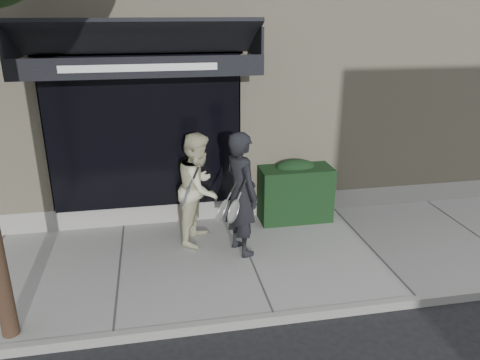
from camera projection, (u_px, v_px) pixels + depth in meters
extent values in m
plane|color=black|center=(249.00, 262.00, 7.42)|extent=(80.00, 80.00, 0.00)
cube|color=gray|center=(249.00, 259.00, 7.40)|extent=(20.00, 3.00, 0.12)
cube|color=gray|center=(274.00, 319.00, 5.97)|extent=(20.00, 0.10, 0.14)
cube|color=#B9AB8D|center=(207.00, 55.00, 11.08)|extent=(14.00, 7.00, 5.50)
cube|color=gray|center=(231.00, 206.00, 8.90)|extent=(14.02, 0.42, 0.50)
cube|color=black|center=(145.00, 133.00, 7.97)|extent=(3.20, 0.30, 2.60)
cube|color=gray|center=(48.00, 135.00, 7.82)|extent=(0.08, 0.40, 2.60)
cube|color=gray|center=(236.00, 126.00, 8.38)|extent=(0.08, 0.40, 2.60)
cube|color=gray|center=(140.00, 51.00, 7.64)|extent=(3.36, 0.40, 0.12)
cube|color=black|center=(138.00, 37.00, 6.91)|extent=(3.60, 1.03, 0.55)
cube|color=black|center=(139.00, 68.00, 6.58)|extent=(3.60, 0.05, 0.30)
cube|color=white|center=(139.00, 68.00, 6.55)|extent=(2.20, 0.01, 0.10)
cube|color=black|center=(10.00, 44.00, 6.62)|extent=(0.04, 1.00, 0.45)
cube|color=black|center=(255.00, 41.00, 7.24)|extent=(0.04, 1.00, 0.45)
cube|color=black|center=(294.00, 193.00, 8.55)|extent=(1.30, 0.70, 1.00)
ellipsoid|color=black|center=(296.00, 167.00, 8.38)|extent=(0.71, 0.38, 0.27)
imported|color=black|center=(241.00, 194.00, 7.20)|extent=(0.69, 0.84, 1.97)
torus|color=silver|center=(233.00, 211.00, 6.98)|extent=(0.19, 0.32, 0.29)
cylinder|color=silver|center=(233.00, 211.00, 6.98)|extent=(0.15, 0.28, 0.25)
cylinder|color=silver|center=(233.00, 211.00, 6.98)|extent=(0.17, 0.05, 0.09)
cylinder|color=black|center=(233.00, 211.00, 6.98)|extent=(0.20, 0.07, 0.11)
torus|color=silver|center=(221.00, 211.00, 6.77)|extent=(0.17, 0.31, 0.28)
cylinder|color=silver|center=(221.00, 211.00, 6.77)|extent=(0.14, 0.27, 0.24)
cylinder|color=silver|center=(221.00, 211.00, 6.77)|extent=(0.17, 0.03, 0.10)
cylinder|color=black|center=(221.00, 211.00, 6.77)|extent=(0.19, 0.04, 0.12)
imported|color=beige|center=(199.00, 188.00, 7.61)|extent=(1.00, 1.10, 1.85)
torus|color=silver|center=(186.00, 197.00, 7.26)|extent=(0.16, 0.31, 0.29)
cylinder|color=silver|center=(186.00, 197.00, 7.26)|extent=(0.13, 0.28, 0.25)
cylinder|color=silver|center=(186.00, 197.00, 7.26)|extent=(0.17, 0.03, 0.09)
cylinder|color=black|center=(186.00, 197.00, 7.26)|extent=(0.20, 0.04, 0.11)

